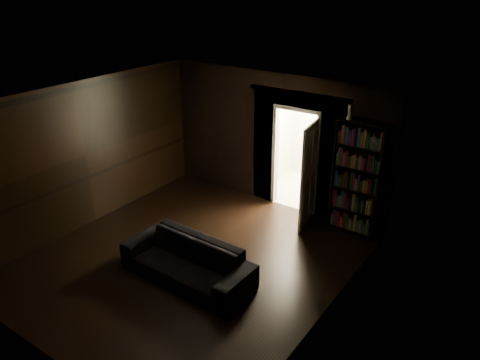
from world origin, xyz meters
name	(u,v)px	position (x,y,z in m)	size (l,w,h in m)	color
ground	(190,260)	(0.00, 0.00, 0.00)	(5.50, 5.50, 0.00)	black
room_walls	(225,151)	(-0.01, 1.07, 1.68)	(5.02, 5.61, 2.84)	black
kitchen_alcove	(320,139)	(0.50, 3.87, 1.21)	(2.20, 1.80, 2.60)	#B7B0A0
sofa	(187,255)	(0.30, -0.41, 0.43)	(2.23, 0.97, 0.86)	black
bookshelf	(357,179)	(1.91, 2.55, 1.10)	(0.90, 0.32, 2.20)	black
refrigerator	(348,158)	(1.10, 4.11, 0.82)	(0.74, 0.68, 1.65)	white
door	(309,176)	(1.04, 2.31, 1.02)	(0.85, 0.05, 2.05)	white
figurine	(350,112)	(1.66, 2.50, 2.34)	(0.09, 0.09, 0.28)	white
bottles	(354,117)	(1.18, 3.99, 1.79)	(0.70, 0.09, 0.28)	black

